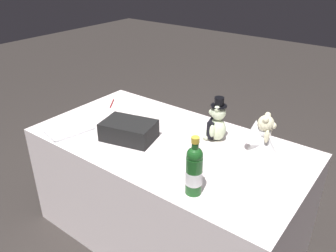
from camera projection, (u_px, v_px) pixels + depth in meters
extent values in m
plane|color=#2D2826|center=(168.00, 232.00, 2.34)|extent=(12.00, 12.00, 0.00)
cube|color=white|center=(168.00, 190.00, 2.18)|extent=(1.63, 0.87, 0.72)
ellipsoid|color=beige|center=(217.00, 129.00, 2.00)|extent=(0.11, 0.10, 0.14)
cube|color=black|center=(212.00, 128.00, 2.01)|extent=(0.06, 0.10, 0.11)
sphere|color=beige|center=(218.00, 112.00, 1.95)|extent=(0.09, 0.09, 0.09)
sphere|color=beige|center=(212.00, 112.00, 1.97)|extent=(0.04, 0.04, 0.04)
sphere|color=beige|center=(220.00, 105.00, 1.96)|extent=(0.03, 0.03, 0.03)
sphere|color=beige|center=(217.00, 109.00, 1.91)|extent=(0.03, 0.03, 0.03)
ellipsoid|color=beige|center=(218.00, 123.00, 2.05)|extent=(0.03, 0.03, 0.08)
ellipsoid|color=beige|center=(212.00, 131.00, 1.96)|extent=(0.03, 0.03, 0.08)
sphere|color=beige|center=(209.00, 132.00, 2.07)|extent=(0.04, 0.04, 0.04)
sphere|color=beige|center=(206.00, 136.00, 2.02)|extent=(0.04, 0.04, 0.04)
cylinder|color=black|center=(219.00, 106.00, 1.93)|extent=(0.09, 0.09, 0.01)
cylinder|color=black|center=(219.00, 101.00, 1.92)|extent=(0.05, 0.05, 0.05)
cone|color=white|center=(263.00, 140.00, 1.88)|extent=(0.16, 0.16, 0.14)
ellipsoid|color=white|center=(265.00, 131.00, 1.86)|extent=(0.07, 0.06, 0.06)
sphere|color=beige|center=(266.00, 123.00, 1.83)|extent=(0.09, 0.09, 0.09)
sphere|color=beige|center=(273.00, 126.00, 1.82)|extent=(0.04, 0.04, 0.04)
sphere|color=beige|center=(266.00, 120.00, 1.79)|extent=(0.03, 0.03, 0.03)
sphere|color=beige|center=(268.00, 115.00, 1.84)|extent=(0.03, 0.03, 0.03)
ellipsoid|color=beige|center=(267.00, 136.00, 1.82)|extent=(0.03, 0.03, 0.08)
ellipsoid|color=beige|center=(270.00, 130.00, 1.89)|extent=(0.03, 0.03, 0.08)
cone|color=white|center=(256.00, 130.00, 1.88)|extent=(0.15, 0.14, 0.13)
cylinder|color=#1A511E|center=(194.00, 175.00, 1.54)|extent=(0.08, 0.08, 0.19)
sphere|color=#1A511E|center=(195.00, 155.00, 1.49)|extent=(0.08, 0.08, 0.08)
cylinder|color=#1A511E|center=(195.00, 146.00, 1.47)|extent=(0.03, 0.03, 0.08)
cylinder|color=gold|center=(195.00, 140.00, 1.46)|extent=(0.04, 0.04, 0.03)
cylinder|color=white|center=(194.00, 177.00, 1.55)|extent=(0.08, 0.08, 0.07)
cylinder|color=maroon|center=(112.00, 103.00, 2.50)|extent=(0.09, 0.12, 0.01)
cone|color=silver|center=(114.00, 100.00, 2.57)|extent=(0.01, 0.01, 0.01)
cube|color=black|center=(129.00, 130.00, 2.02)|extent=(0.35, 0.27, 0.11)
cube|color=#B7B7BF|center=(114.00, 135.00, 1.96)|extent=(0.04, 0.02, 0.03)
cube|color=white|center=(68.00, 129.00, 2.14)|extent=(0.27, 0.31, 0.02)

